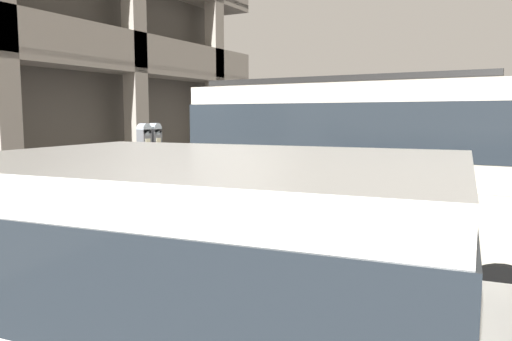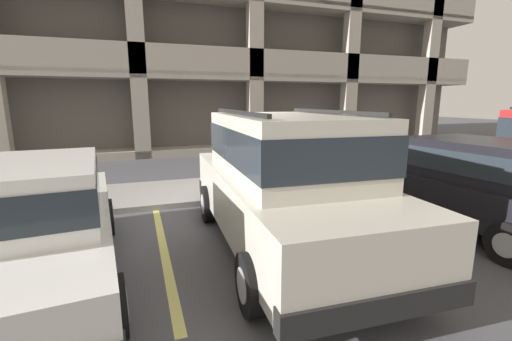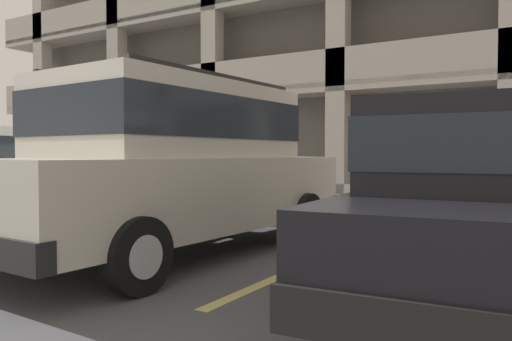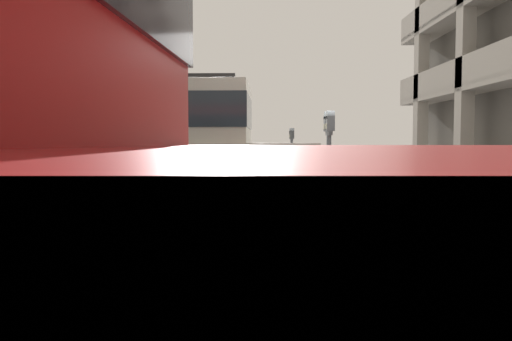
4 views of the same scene
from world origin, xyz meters
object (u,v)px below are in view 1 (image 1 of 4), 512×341
(parking_meter_near, at_px, (150,154))
(silver_suv, at_px, (356,176))
(red_sedan, at_px, (167,321))
(blue_coupe, at_px, (460,144))
(dark_hatchback, at_px, (431,171))

(parking_meter_near, bearing_deg, silver_suv, -89.27)
(red_sedan, height_order, blue_coupe, blue_coupe)
(red_sedan, height_order, parking_meter_near, parking_meter_near)
(silver_suv, height_order, red_sedan, silver_suv)
(silver_suv, distance_m, red_sedan, 3.21)
(parking_meter_near, bearing_deg, red_sedan, -138.98)
(silver_suv, distance_m, parking_meter_near, 2.61)
(red_sedan, bearing_deg, dark_hatchback, -5.91)
(red_sedan, xyz_separation_m, blue_coupe, (9.78, -0.12, 0.27))
(silver_suv, height_order, parking_meter_near, silver_suv)
(silver_suv, bearing_deg, red_sedan, -174.55)
(silver_suv, relative_size, parking_meter_near, 3.29)
(red_sedan, relative_size, parking_meter_near, 3.13)
(dark_hatchback, height_order, blue_coupe, blue_coupe)
(silver_suv, bearing_deg, dark_hatchback, -0.70)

